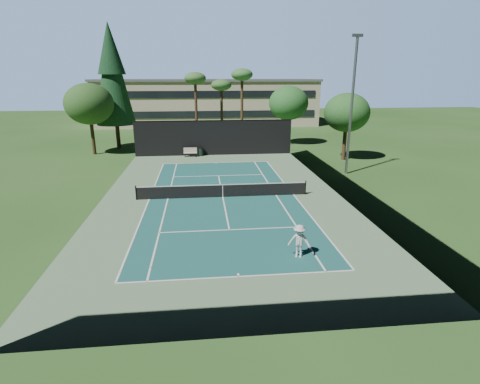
# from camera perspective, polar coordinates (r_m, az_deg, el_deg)

# --- Properties ---
(ground) EXTENTS (160.00, 160.00, 0.00)m
(ground) POSITION_cam_1_polar(r_m,az_deg,el_deg) (28.40, -2.64, -0.79)
(ground) COLOR #29511E
(ground) RESTS_ON ground
(apron_slab) EXTENTS (18.00, 32.00, 0.01)m
(apron_slab) POSITION_cam_1_polar(r_m,az_deg,el_deg) (28.40, -2.64, -0.78)
(apron_slab) COLOR #62855D
(apron_slab) RESTS_ON ground
(court_surface) EXTENTS (10.97, 23.77, 0.01)m
(court_surface) POSITION_cam_1_polar(r_m,az_deg,el_deg) (28.40, -2.64, -0.77)
(court_surface) COLOR #1C5A54
(court_surface) RESTS_ON ground
(court_lines) EXTENTS (11.07, 23.87, 0.01)m
(court_lines) POSITION_cam_1_polar(r_m,az_deg,el_deg) (28.40, -2.64, -0.75)
(court_lines) COLOR white
(court_lines) RESTS_ON ground
(tennis_net) EXTENTS (12.90, 0.10, 1.10)m
(tennis_net) POSITION_cam_1_polar(r_m,az_deg,el_deg) (28.24, -2.66, 0.29)
(tennis_net) COLOR black
(tennis_net) RESTS_ON ground
(fence) EXTENTS (18.04, 32.05, 4.03)m
(fence) POSITION_cam_1_polar(r_m,az_deg,el_deg) (27.91, -2.71, 3.18)
(fence) COLOR black
(fence) RESTS_ON ground
(player) EXTENTS (1.28, 1.00, 1.74)m
(player) POSITION_cam_1_polar(r_m,az_deg,el_deg) (19.12, 9.01, -7.40)
(player) COLOR silver
(player) RESTS_ON ground
(tennis_ball_a) EXTENTS (0.08, 0.08, 0.08)m
(tennis_ball_a) POSITION_cam_1_polar(r_m,az_deg,el_deg) (18.73, -13.45, -11.08)
(tennis_ball_a) COLOR #C4D02F
(tennis_ball_a) RESTS_ON ground
(tennis_ball_b) EXTENTS (0.07, 0.07, 0.07)m
(tennis_ball_b) POSITION_cam_1_polar(r_m,az_deg,el_deg) (29.51, -9.32, -0.24)
(tennis_ball_b) COLOR #C5D22F
(tennis_ball_b) RESTS_ON ground
(tennis_ball_c) EXTENTS (0.06, 0.06, 0.06)m
(tennis_ball_c) POSITION_cam_1_polar(r_m,az_deg,el_deg) (32.85, -1.58, 1.78)
(tennis_ball_c) COLOR yellow
(tennis_ball_c) RESTS_ON ground
(tennis_ball_d) EXTENTS (0.06, 0.06, 0.06)m
(tennis_ball_d) POSITION_cam_1_polar(r_m,az_deg,el_deg) (33.23, -10.23, 1.69)
(tennis_ball_d) COLOR yellow
(tennis_ball_d) RESTS_ON ground
(park_bench) EXTENTS (1.50, 0.45, 1.02)m
(park_bench) POSITION_cam_1_polar(r_m,az_deg,el_deg) (43.16, -7.58, 6.07)
(park_bench) COLOR #BFB79E
(park_bench) RESTS_ON ground
(trash_bin) EXTENTS (0.56, 0.56, 0.95)m
(trash_bin) POSITION_cam_1_polar(r_m,az_deg,el_deg) (43.45, -5.95, 6.11)
(trash_bin) COLOR black
(trash_bin) RESTS_ON ground
(pine_tree) EXTENTS (4.80, 4.80, 15.00)m
(pine_tree) POSITION_cam_1_polar(r_m,az_deg,el_deg) (50.09, -18.97, 17.22)
(pine_tree) COLOR #442A1D
(pine_tree) RESTS_ON ground
(palm_a) EXTENTS (2.80, 2.80, 9.32)m
(palm_a) POSITION_cam_1_polar(r_m,az_deg,el_deg) (50.98, -6.83, 16.44)
(palm_a) COLOR #4A2F20
(palm_a) RESTS_ON ground
(palm_b) EXTENTS (2.80, 2.80, 8.42)m
(palm_b) POSITION_cam_1_polar(r_m,az_deg,el_deg) (53.08, -2.86, 15.66)
(palm_b) COLOR #452D1D
(palm_b) RESTS_ON ground
(palm_c) EXTENTS (2.80, 2.80, 9.77)m
(palm_c) POSITION_cam_1_polar(r_m,az_deg,el_deg) (50.28, 0.30, 17.02)
(palm_c) COLOR #4A341F
(palm_c) RESTS_ON ground
(decid_tree_a) EXTENTS (5.12, 5.12, 7.62)m
(decid_tree_a) POSITION_cam_1_polar(r_m,az_deg,el_deg) (50.42, 7.40, 13.26)
(decid_tree_a) COLOR #3F291B
(decid_tree_a) RESTS_ON ground
(decid_tree_b) EXTENTS (4.80, 4.80, 7.14)m
(decid_tree_b) POSITION_cam_1_polar(r_m,az_deg,el_deg) (42.12, 15.97, 11.54)
(decid_tree_b) COLOR #4C3420
(decid_tree_b) RESTS_ON ground
(decid_tree_c) EXTENTS (5.44, 5.44, 8.09)m
(decid_tree_c) POSITION_cam_1_polar(r_m,az_deg,el_deg) (46.77, -22.01, 12.31)
(decid_tree_c) COLOR #42311C
(decid_tree_c) RESTS_ON ground
(campus_building) EXTENTS (40.50, 12.50, 8.30)m
(campus_building) POSITION_cam_1_polar(r_m,az_deg,el_deg) (73.11, -4.95, 13.56)
(campus_building) COLOR #C5B499
(campus_building) RESTS_ON ground
(light_pole) EXTENTS (0.90, 0.25, 12.22)m
(light_pole) POSITION_cam_1_polar(r_m,az_deg,el_deg) (35.72, 16.68, 12.80)
(light_pole) COLOR gray
(light_pole) RESTS_ON ground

